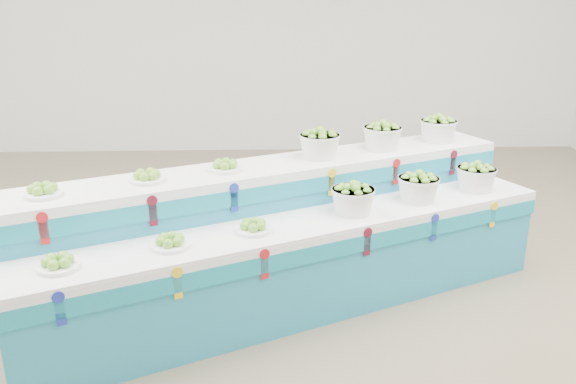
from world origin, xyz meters
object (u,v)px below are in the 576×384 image
object	(u,v)px
display_stand	(288,237)
plate_upper_mid	(147,175)
basket_upper_right	(438,129)
basket_lower_left	(353,198)

from	to	relation	value
display_stand	plate_upper_mid	size ratio (longest dim) A/B	16.19
plate_upper_mid	basket_upper_right	xyz separation A→B (m)	(2.35, 1.07, 0.07)
basket_lower_left	basket_upper_right	distance (m)	1.34
display_stand	plate_upper_mid	xyz separation A→B (m)	(-0.99, -0.17, 0.56)
basket_lower_left	basket_upper_right	size ratio (longest dim) A/B	1.00
basket_lower_left	display_stand	bearing A→B (deg)	172.83
plate_upper_mid	basket_upper_right	distance (m)	2.58
display_stand	plate_upper_mid	distance (m)	1.15
basket_lower_left	plate_upper_mid	size ratio (longest dim) A/B	1.28
display_stand	basket_upper_right	world-z (taller)	basket_upper_right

